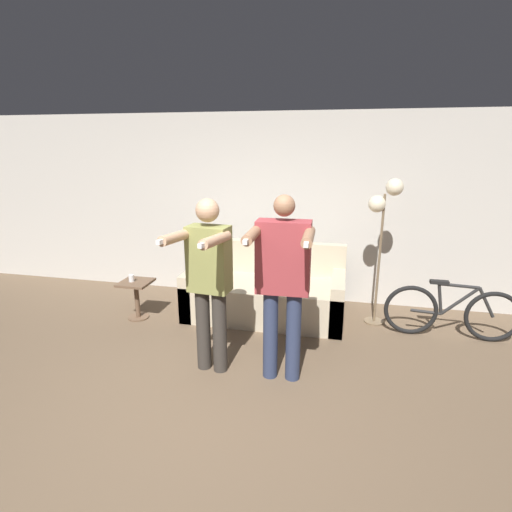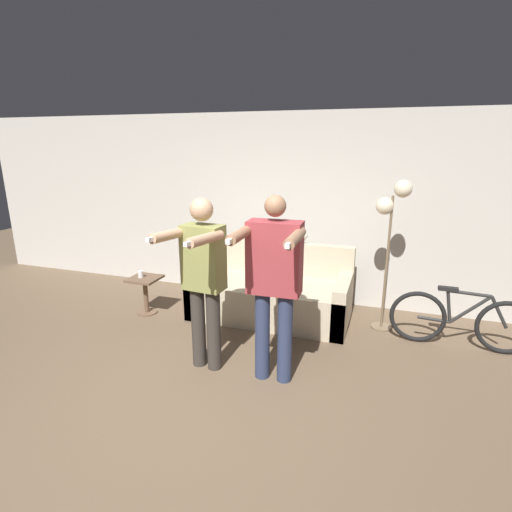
{
  "view_description": "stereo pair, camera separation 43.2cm",
  "coord_description": "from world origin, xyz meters",
  "px_view_note": "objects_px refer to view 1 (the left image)",
  "views": [
    {
      "loc": [
        1.12,
        -2.51,
        2.19
      ],
      "look_at": [
        0.21,
        1.55,
        1.01
      ],
      "focal_mm": 28.0,
      "sensor_mm": 36.0,
      "label": 1
    },
    {
      "loc": [
        1.53,
        -2.4,
        2.19
      ],
      "look_at": [
        0.21,
        1.55,
        1.01
      ],
      "focal_mm": 28.0,
      "sensor_mm": 36.0,
      "label": 2
    }
  ],
  "objects_px": {
    "cat": "(285,237)",
    "bicycle": "(451,312)",
    "couch": "(266,294)",
    "cup": "(131,278)",
    "floor_lamp": "(384,209)",
    "person_left": "(209,276)",
    "person_right": "(283,277)",
    "side_table": "(136,292)"
  },
  "relations": [
    {
      "from": "couch",
      "to": "bicycle",
      "type": "distance_m",
      "value": 2.21
    },
    {
      "from": "cat",
      "to": "cup",
      "type": "bearing_deg",
      "value": -155.58
    },
    {
      "from": "bicycle",
      "to": "couch",
      "type": "bearing_deg",
      "value": 175.74
    },
    {
      "from": "floor_lamp",
      "to": "couch",
      "type": "bearing_deg",
      "value": -176.93
    },
    {
      "from": "person_right",
      "to": "side_table",
      "type": "xyz_separation_m",
      "value": [
        -2.03,
        0.96,
        -0.68
      ]
    },
    {
      "from": "cup",
      "to": "bicycle",
      "type": "bearing_deg",
      "value": 4.46
    },
    {
      "from": "couch",
      "to": "bicycle",
      "type": "bearing_deg",
      "value": -4.26
    },
    {
      "from": "cat",
      "to": "floor_lamp",
      "type": "bearing_deg",
      "value": -13.35
    },
    {
      "from": "couch",
      "to": "person_right",
      "type": "height_order",
      "value": "person_right"
    },
    {
      "from": "couch",
      "to": "cup",
      "type": "xyz_separation_m",
      "value": [
        -1.64,
        -0.46,
        0.25
      ]
    },
    {
      "from": "person_left",
      "to": "bicycle",
      "type": "xyz_separation_m",
      "value": [
        2.47,
        1.25,
        -0.67
      ]
    },
    {
      "from": "person_right",
      "to": "cat",
      "type": "distance_m",
      "value": 1.8
    },
    {
      "from": "couch",
      "to": "floor_lamp",
      "type": "height_order",
      "value": "floor_lamp"
    },
    {
      "from": "person_left",
      "to": "bicycle",
      "type": "relative_size",
      "value": 1.16
    },
    {
      "from": "couch",
      "to": "cup",
      "type": "relative_size",
      "value": 22.62
    },
    {
      "from": "cat",
      "to": "bicycle",
      "type": "bearing_deg",
      "value": -14.61
    },
    {
      "from": "couch",
      "to": "cat",
      "type": "bearing_deg",
      "value": 63.23
    },
    {
      "from": "cup",
      "to": "floor_lamp",
      "type": "bearing_deg",
      "value": 10.07
    },
    {
      "from": "floor_lamp",
      "to": "cup",
      "type": "bearing_deg",
      "value": -169.93
    },
    {
      "from": "side_table",
      "to": "cat",
      "type": "bearing_deg",
      "value": 24.72
    },
    {
      "from": "person_left",
      "to": "floor_lamp",
      "type": "xyz_separation_m",
      "value": [
        1.66,
        1.49,
        0.46
      ]
    },
    {
      "from": "cat",
      "to": "side_table",
      "type": "bearing_deg",
      "value": -155.28
    },
    {
      "from": "side_table",
      "to": "couch",
      "type": "bearing_deg",
      "value": 15.93
    },
    {
      "from": "person_right",
      "to": "bicycle",
      "type": "relative_size",
      "value": 1.19
    },
    {
      "from": "cat",
      "to": "floor_lamp",
      "type": "relative_size",
      "value": 0.29
    },
    {
      "from": "person_right",
      "to": "side_table",
      "type": "height_order",
      "value": "person_right"
    },
    {
      "from": "bicycle",
      "to": "person_left",
      "type": "bearing_deg",
      "value": -153.12
    },
    {
      "from": "person_left",
      "to": "side_table",
      "type": "xyz_separation_m",
      "value": [
        -1.33,
        0.96,
        -0.64
      ]
    },
    {
      "from": "bicycle",
      "to": "side_table",
      "type": "bearing_deg",
      "value": -175.63
    },
    {
      "from": "person_right",
      "to": "cup",
      "type": "bearing_deg",
      "value": 153.5
    },
    {
      "from": "floor_lamp",
      "to": "person_left",
      "type": "bearing_deg",
      "value": -138.11
    },
    {
      "from": "person_left",
      "to": "person_right",
      "type": "distance_m",
      "value": 0.7
    },
    {
      "from": "person_left",
      "to": "cup",
      "type": "distance_m",
      "value": 1.73
    },
    {
      "from": "couch",
      "to": "person_right",
      "type": "bearing_deg",
      "value": -72.92
    },
    {
      "from": "cat",
      "to": "bicycle",
      "type": "distance_m",
      "value": 2.2
    },
    {
      "from": "couch",
      "to": "bicycle",
      "type": "relative_size",
      "value": 1.35
    },
    {
      "from": "cat",
      "to": "bicycle",
      "type": "height_order",
      "value": "cat"
    },
    {
      "from": "cup",
      "to": "person_left",
      "type": "bearing_deg",
      "value": -34.74
    },
    {
      "from": "couch",
      "to": "person_right",
      "type": "xyz_separation_m",
      "value": [
        0.43,
        -1.42,
        0.74
      ]
    },
    {
      "from": "person_left",
      "to": "floor_lamp",
      "type": "bearing_deg",
      "value": 47.46
    },
    {
      "from": "person_right",
      "to": "cat",
      "type": "height_order",
      "value": "person_right"
    },
    {
      "from": "person_right",
      "to": "bicycle",
      "type": "bearing_deg",
      "value": 33.33
    }
  ]
}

